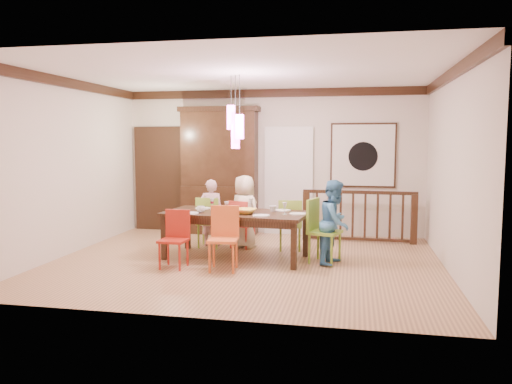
% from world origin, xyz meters
% --- Properties ---
extents(floor, '(6.00, 6.00, 0.00)m').
position_xyz_m(floor, '(0.00, 0.00, 0.00)').
color(floor, '#8F6545').
rests_on(floor, ground).
extents(ceiling, '(6.00, 6.00, 0.00)m').
position_xyz_m(ceiling, '(0.00, 0.00, 2.90)').
color(ceiling, white).
rests_on(ceiling, wall_back).
extents(wall_back, '(6.00, 0.00, 6.00)m').
position_xyz_m(wall_back, '(0.00, 2.50, 1.45)').
color(wall_back, beige).
rests_on(wall_back, floor).
extents(wall_left, '(0.00, 5.00, 5.00)m').
position_xyz_m(wall_left, '(-3.00, 0.00, 1.45)').
color(wall_left, beige).
rests_on(wall_left, floor).
extents(wall_right, '(0.00, 5.00, 5.00)m').
position_xyz_m(wall_right, '(3.00, 0.00, 1.45)').
color(wall_right, beige).
rests_on(wall_right, floor).
extents(crown_molding, '(6.00, 5.00, 0.16)m').
position_xyz_m(crown_molding, '(0.00, 0.00, 2.82)').
color(crown_molding, black).
rests_on(crown_molding, wall_back).
extents(panel_door, '(1.04, 0.07, 2.24)m').
position_xyz_m(panel_door, '(-2.40, 2.45, 1.05)').
color(panel_door, black).
rests_on(panel_door, wall_back).
extents(white_doorway, '(0.97, 0.05, 2.22)m').
position_xyz_m(white_doorway, '(0.35, 2.46, 1.05)').
color(white_doorway, silver).
rests_on(white_doorway, wall_back).
extents(painting, '(1.25, 0.06, 1.25)m').
position_xyz_m(painting, '(1.80, 2.46, 1.60)').
color(painting, black).
rests_on(painting, wall_back).
extents(pendant_cluster, '(0.27, 0.21, 1.14)m').
position_xyz_m(pendant_cluster, '(-0.21, 0.23, 2.11)').
color(pendant_cluster, '#FF4CBE').
rests_on(pendant_cluster, ceiling).
extents(dining_table, '(2.36, 1.26, 0.75)m').
position_xyz_m(dining_table, '(-0.21, 0.23, 0.67)').
color(dining_table, black).
rests_on(dining_table, floor).
extents(chair_far_left, '(0.42, 0.42, 0.90)m').
position_xyz_m(chair_far_left, '(-0.86, 0.98, 0.51)').
color(chair_far_left, '#8CBD39').
rests_on(chair_far_left, floor).
extents(chair_far_mid, '(0.47, 0.47, 0.84)m').
position_xyz_m(chair_far_mid, '(-0.28, 1.03, 0.48)').
color(chair_far_mid, '#E03E2E').
rests_on(chair_far_mid, floor).
extents(chair_far_right, '(0.45, 0.45, 0.88)m').
position_xyz_m(chair_far_right, '(0.57, 1.01, 0.51)').
color(chair_far_right, '#86AA32').
rests_on(chair_far_right, floor).
extents(chair_near_left, '(0.40, 0.40, 0.85)m').
position_xyz_m(chair_near_left, '(-0.97, -0.55, 0.49)').
color(chair_near_left, '#9E1E12').
rests_on(chair_near_left, floor).
extents(chair_near_mid, '(0.46, 0.46, 0.93)m').
position_xyz_m(chair_near_mid, '(-0.21, -0.55, 0.53)').
color(chair_near_mid, '#D35B25').
rests_on(chair_near_mid, floor).
extents(chair_end_right, '(0.56, 0.56, 0.99)m').
position_xyz_m(chair_end_right, '(1.21, 0.21, 0.56)').
color(chair_end_right, '#79A42B').
rests_on(chair_end_right, floor).
extents(china_hutch, '(1.62, 0.46, 2.56)m').
position_xyz_m(china_hutch, '(-1.03, 2.30, 1.28)').
color(china_hutch, black).
rests_on(china_hutch, floor).
extents(balustrade, '(2.09, 0.13, 0.96)m').
position_xyz_m(balustrade, '(1.74, 1.95, 0.50)').
color(balustrade, black).
rests_on(balustrade, floor).
extents(person_far_left, '(0.49, 0.37, 1.20)m').
position_xyz_m(person_far_left, '(-0.86, 1.06, 0.60)').
color(person_far_left, '#F1B7C6').
rests_on(person_far_left, floor).
extents(person_far_mid, '(0.74, 0.64, 1.28)m').
position_xyz_m(person_far_mid, '(-0.24, 1.03, 0.64)').
color(person_far_mid, beige).
rests_on(person_far_mid, floor).
extents(person_end_right, '(0.65, 0.74, 1.29)m').
position_xyz_m(person_end_right, '(1.37, 0.17, 0.65)').
color(person_end_right, teal).
rests_on(person_end_right, floor).
extents(serving_bowl, '(0.40, 0.40, 0.08)m').
position_xyz_m(serving_bowl, '(-0.01, 0.08, 0.79)').
color(serving_bowl, gold).
rests_on(serving_bowl, dining_table).
extents(small_bowl, '(0.25, 0.25, 0.07)m').
position_xyz_m(small_bowl, '(-0.32, 0.26, 0.78)').
color(small_bowl, white).
rests_on(small_bowl, dining_table).
extents(cup_left, '(0.15, 0.15, 0.10)m').
position_xyz_m(cup_left, '(-0.73, 0.07, 0.80)').
color(cup_left, silver).
rests_on(cup_left, dining_table).
extents(cup_right, '(0.12, 0.12, 0.10)m').
position_xyz_m(cup_right, '(0.37, 0.36, 0.80)').
color(cup_right, silver).
rests_on(cup_right, dining_table).
extents(plate_far_left, '(0.26, 0.26, 0.01)m').
position_xyz_m(plate_far_left, '(-0.83, 0.50, 0.76)').
color(plate_far_left, white).
rests_on(plate_far_left, dining_table).
extents(plate_far_mid, '(0.26, 0.26, 0.01)m').
position_xyz_m(plate_far_mid, '(-0.28, 0.51, 0.76)').
color(plate_far_mid, white).
rests_on(plate_far_mid, dining_table).
extents(plate_far_right, '(0.26, 0.26, 0.01)m').
position_xyz_m(plate_far_right, '(0.51, 0.51, 0.76)').
color(plate_far_right, white).
rests_on(plate_far_right, dining_table).
extents(plate_near_left, '(0.26, 0.26, 0.01)m').
position_xyz_m(plate_near_left, '(-0.86, -0.07, 0.76)').
color(plate_near_left, white).
rests_on(plate_near_left, dining_table).
extents(plate_near_mid, '(0.26, 0.26, 0.01)m').
position_xyz_m(plate_near_mid, '(0.27, -0.11, 0.76)').
color(plate_near_mid, white).
rests_on(plate_near_mid, dining_table).
extents(plate_end_right, '(0.26, 0.26, 0.01)m').
position_xyz_m(plate_end_right, '(0.79, 0.18, 0.76)').
color(plate_end_right, white).
rests_on(plate_end_right, dining_table).
extents(wine_glass_a, '(0.08, 0.08, 0.19)m').
position_xyz_m(wine_glass_a, '(-0.64, 0.39, 0.84)').
color(wine_glass_a, '#590C19').
rests_on(wine_glass_a, dining_table).
extents(wine_glass_b, '(0.08, 0.08, 0.19)m').
position_xyz_m(wine_glass_b, '(-0.01, 0.48, 0.84)').
color(wine_glass_b, silver).
rests_on(wine_glass_b, dining_table).
extents(wine_glass_c, '(0.08, 0.08, 0.19)m').
position_xyz_m(wine_glass_c, '(-0.30, 0.02, 0.84)').
color(wine_glass_c, '#590C19').
rests_on(wine_glass_c, dining_table).
extents(wine_glass_d, '(0.08, 0.08, 0.19)m').
position_xyz_m(wine_glass_d, '(0.60, 0.12, 0.84)').
color(wine_glass_d, silver).
rests_on(wine_glass_d, dining_table).
extents(napkin, '(0.18, 0.14, 0.01)m').
position_xyz_m(napkin, '(-0.18, -0.11, 0.76)').
color(napkin, '#D83359').
rests_on(napkin, dining_table).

